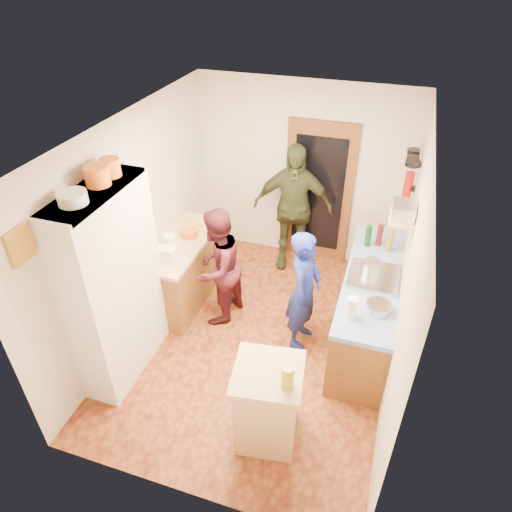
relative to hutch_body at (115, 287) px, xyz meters
The scene contains 44 objects.
floor 1.89m from the hutch_body, 31.61° to the left, with size 3.00×4.00×0.02m, color brown.
ceiling 2.15m from the hutch_body, 31.61° to the left, with size 3.00×4.00×0.02m, color silver.
wall_back 3.10m from the hutch_body, 65.17° to the left, with size 3.00×0.02×2.60m, color beige.
wall_front 1.79m from the hutch_body, 42.95° to the right, with size 3.00×0.02×2.60m, color beige.
wall_left 0.85m from the hutch_body, 104.71° to the left, with size 0.02×4.00×2.60m, color beige.
wall_right 2.93m from the hutch_body, 15.89° to the left, with size 0.02×4.00×2.60m, color beige.
door_frame 3.17m from the hutch_body, 60.77° to the left, with size 0.95×0.06×2.10m, color brown.
door_glass 3.14m from the hutch_body, 60.46° to the left, with size 0.70×0.02×1.70m, color black.
hutch_body is the anchor object (origin of this frame).
hutch_top_shelf 1.08m from the hutch_body, ahead, with size 0.40×1.14×0.04m, color white.
plate_stack 1.18m from the hutch_body, 90.00° to the right, with size 0.25×0.25×0.10m, color white.
orange_pot_a 1.19m from the hutch_body, 90.00° to the left, with size 0.22×0.22×0.18m, color orange.
orange_pot_b 1.22m from the hutch_body, 90.00° to the left, with size 0.19×0.19×0.17m, color orange.
left_counter_base 1.42m from the hutch_body, 85.43° to the left, with size 0.60×1.40×0.85m, color #935E26.
left_counter_top 1.27m from the hutch_body, 85.43° to the left, with size 0.64×1.44×0.05m, color #D7B376.
toaster 0.83m from the hutch_body, 79.55° to the left, with size 0.25×0.17×0.19m, color white.
kettle 1.11m from the hutch_body, 87.40° to the left, with size 0.15×0.15×0.17m, color white.
orange_bowl 1.43m from the hutch_body, 82.71° to the left, with size 0.22×0.22×0.10m, color orange.
chopping_board 1.81m from the hutch_body, 86.19° to the left, with size 0.30×0.22×0.03m, color #D7B376.
right_counter_base 2.90m from the hutch_body, 27.47° to the left, with size 0.60×2.20×0.84m, color #935E26.
right_counter_top 2.83m from the hutch_body, 27.47° to the left, with size 0.62×2.22×0.06m, color blue.
hob 2.80m from the hutch_body, 26.44° to the left, with size 0.55×0.58×0.04m, color silver.
pot_on_hob 2.78m from the hutch_body, 28.12° to the left, with size 0.20×0.20×0.13m, color silver.
bottle_a 3.01m from the hutch_body, 38.64° to the left, with size 0.07×0.07×0.28m, color #143F14.
bottle_b 3.15m from the hutch_body, 38.06° to the left, with size 0.07×0.07×0.29m, color #591419.
bottle_c 3.20m from the hutch_body, 35.25° to the left, with size 0.08×0.08×0.32m, color olive.
paper_towel 2.41m from the hutch_body, 12.34° to the left, with size 0.11×0.11×0.24m, color white.
mixing_bowl 2.69m from the hutch_body, 14.83° to the left, with size 0.25×0.25×0.10m, color silver.
island_base 1.94m from the hutch_body, 13.31° to the right, with size 0.55×0.55×0.86m, color #D7B376.
island_top 1.83m from the hutch_body, 13.31° to the right, with size 0.62×0.62×0.05m, color #D7B376.
cutting_board 1.76m from the hutch_body, 12.39° to the right, with size 0.35×0.28×0.02m, color white.
oil_jar 2.03m from the hutch_body, 14.61° to the right, with size 0.11×0.11×0.22m, color #AD9E2D.
pan_rail 3.73m from the hutch_body, 40.11° to the left, with size 0.02×0.02×0.65m, color silver.
pan_hang_a 3.55m from the hutch_body, 38.53° to the left, with size 0.18×0.18×0.05m, color black.
pan_hang_b 3.67m from the hutch_body, 41.04° to the left, with size 0.16×0.16×0.05m, color black.
pan_hang_c 3.80m from the hutch_body, 43.36° to the left, with size 0.17×0.17×0.05m, color black.
wall_shelf 3.01m from the hutch_body, 25.09° to the left, with size 0.26×0.42×0.03m, color #D7B376.
radio 3.03m from the hutch_body, 25.09° to the left, with size 0.22×0.30×0.15m, color silver.
ext_bracket 3.75m from the hutch_body, 42.07° to the left, with size 0.06×0.10×0.04m, color black.
fire_extinguisher 3.71m from the hutch_body, 42.69° to the left, with size 0.11×0.11×0.32m, color red.
picture_frame 1.22m from the hutch_body, 103.50° to the right, with size 0.03×0.25×0.30m, color gold.
person_hob 2.06m from the hutch_body, 27.19° to the left, with size 0.55×0.36×1.51m, color navy.
person_left 1.34m from the hutch_body, 56.15° to the left, with size 0.75×0.58×1.54m, color #461620.
person_back 2.77m from the hutch_body, 62.71° to the left, with size 1.10×0.46×1.87m, color #30371F.
Camera 1 is at (1.20, -3.81, 4.03)m, focal length 32.00 mm.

